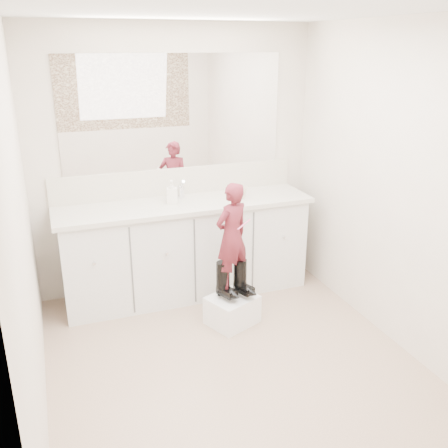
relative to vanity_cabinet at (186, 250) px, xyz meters
name	(u,v)px	position (x,y,z in m)	size (l,w,h in m)	color
floor	(234,365)	(0.00, -1.23, -0.42)	(3.00, 3.00, 0.00)	#91745F
ceiling	(237,9)	(0.00, -1.23, 1.97)	(3.00, 3.00, 0.00)	white
wall_back	(176,161)	(0.00, 0.27, 0.77)	(2.60, 2.60, 0.00)	beige
wall_front	(378,323)	(0.00, -2.73, 0.77)	(2.60, 2.60, 0.00)	beige
wall_left	(21,234)	(-1.30, -1.23, 0.78)	(3.00, 3.00, 0.00)	beige
wall_right	(400,190)	(1.30, -1.23, 0.78)	(3.00, 3.00, 0.00)	beige
vanity_cabinet	(186,250)	(0.00, 0.00, 0.00)	(2.20, 0.55, 0.85)	silver
countertop	(185,205)	(0.00, -0.01, 0.45)	(2.28, 0.58, 0.04)	beige
backsplash	(177,181)	(0.00, 0.26, 0.59)	(2.28, 0.03, 0.25)	beige
mirror	(174,113)	(0.00, 0.26, 1.22)	(2.00, 0.02, 1.00)	white
dot_panel	(389,211)	(0.00, -2.71, 1.22)	(2.00, 0.01, 1.20)	#472819
faucet	(180,192)	(0.00, 0.15, 0.52)	(0.08, 0.08, 0.10)	silver
cup	(241,192)	(0.51, -0.06, 0.52)	(0.11, 0.11, 0.11)	beige
soap_bottle	(172,192)	(-0.11, 0.01, 0.57)	(0.09, 0.09, 0.20)	white
step_stool	(232,310)	(0.20, -0.67, -0.30)	(0.38, 0.32, 0.24)	white
boot_left	(223,280)	(0.12, -0.65, -0.03)	(0.12, 0.21, 0.32)	black
boot_right	(240,277)	(0.27, -0.65, -0.03)	(0.12, 0.21, 0.32)	black
toddler	(232,236)	(0.20, -0.65, 0.35)	(0.32, 0.21, 0.87)	#9B2F3A
toothbrush	(244,224)	(0.27, -0.73, 0.47)	(0.01, 0.01, 0.14)	pink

